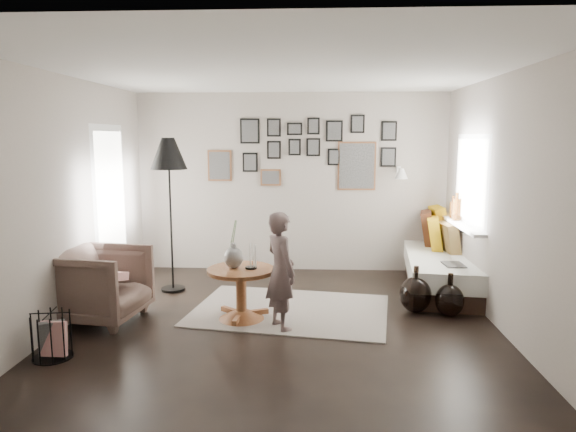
{
  "coord_description": "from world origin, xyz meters",
  "views": [
    {
      "loc": [
        0.34,
        -5.1,
        1.96
      ],
      "look_at": [
        0.05,
        0.5,
        1.1
      ],
      "focal_mm": 32.0,
      "sensor_mm": 36.0,
      "label": 1
    }
  ],
  "objects_px": {
    "armchair": "(101,284)",
    "child": "(281,271)",
    "daybed": "(440,264)",
    "demijohn_large": "(415,294)",
    "pedestal_table": "(241,296)",
    "demijohn_small": "(450,300)",
    "vase": "(234,253)",
    "floor_lamp": "(169,159)",
    "magazine_basket": "(52,336)"
  },
  "relations": [
    {
      "from": "armchair",
      "to": "child",
      "type": "xyz_separation_m",
      "value": [
        1.94,
        -0.14,
        0.21
      ]
    },
    {
      "from": "daybed",
      "to": "demijohn_large",
      "type": "xyz_separation_m",
      "value": [
        -0.51,
        -1.02,
        -0.11
      ]
    },
    {
      "from": "pedestal_table",
      "to": "demijohn_small",
      "type": "xyz_separation_m",
      "value": [
        2.28,
        0.22,
        -0.08
      ]
    },
    {
      "from": "vase",
      "to": "child",
      "type": "distance_m",
      "value": 0.59
    },
    {
      "from": "floor_lamp",
      "to": "daybed",
      "type": "bearing_deg",
      "value": 5.39
    },
    {
      "from": "armchair",
      "to": "demijohn_large",
      "type": "bearing_deg",
      "value": -74.93
    },
    {
      "from": "magazine_basket",
      "to": "demijohn_large",
      "type": "distance_m",
      "value": 3.76
    },
    {
      "from": "child",
      "to": "demijohn_small",
      "type": "bearing_deg",
      "value": -106.92
    },
    {
      "from": "daybed",
      "to": "armchair",
      "type": "height_order",
      "value": "daybed"
    },
    {
      "from": "pedestal_table",
      "to": "magazine_basket",
      "type": "relative_size",
      "value": 1.74
    },
    {
      "from": "pedestal_table",
      "to": "demijohn_small",
      "type": "distance_m",
      "value": 2.29
    },
    {
      "from": "floor_lamp",
      "to": "demijohn_large",
      "type": "xyz_separation_m",
      "value": [
        2.97,
        -0.69,
        -1.48
      ]
    },
    {
      "from": "floor_lamp",
      "to": "magazine_basket",
      "type": "height_order",
      "value": "floor_lamp"
    },
    {
      "from": "daybed",
      "to": "child",
      "type": "distance_m",
      "value": 2.57
    },
    {
      "from": "floor_lamp",
      "to": "armchair",
      "type": "bearing_deg",
      "value": -112.39
    },
    {
      "from": "daybed",
      "to": "magazine_basket",
      "type": "xyz_separation_m",
      "value": [
        -4.0,
        -2.42,
        -0.11
      ]
    },
    {
      "from": "daybed",
      "to": "armchair",
      "type": "xyz_separation_m",
      "value": [
        -3.94,
        -1.45,
        0.08
      ]
    },
    {
      "from": "pedestal_table",
      "to": "vase",
      "type": "bearing_deg",
      "value": 165.96
    },
    {
      "from": "magazine_basket",
      "to": "child",
      "type": "bearing_deg",
      "value": 22.45
    },
    {
      "from": "pedestal_table",
      "to": "armchair",
      "type": "relative_size",
      "value": 0.83
    },
    {
      "from": "armchair",
      "to": "demijohn_small",
      "type": "distance_m",
      "value": 3.8
    },
    {
      "from": "vase",
      "to": "pedestal_table",
      "type": "bearing_deg",
      "value": -14.04
    },
    {
      "from": "child",
      "to": "magazine_basket",
      "type": "bearing_deg",
      "value": 81.67
    },
    {
      "from": "daybed",
      "to": "magazine_basket",
      "type": "relative_size",
      "value": 5.09
    },
    {
      "from": "armchair",
      "to": "demijohn_small",
      "type": "bearing_deg",
      "value": -77.39
    },
    {
      "from": "daybed",
      "to": "demijohn_small",
      "type": "distance_m",
      "value": 1.16
    },
    {
      "from": "pedestal_table",
      "to": "child",
      "type": "relative_size",
      "value": 0.59
    },
    {
      "from": "armchair",
      "to": "floor_lamp",
      "type": "height_order",
      "value": "floor_lamp"
    },
    {
      "from": "daybed",
      "to": "child",
      "type": "xyz_separation_m",
      "value": [
        -2.0,
        -1.59,
        0.3
      ]
    },
    {
      "from": "floor_lamp",
      "to": "child",
      "type": "xyz_separation_m",
      "value": [
        1.48,
        -1.26,
        -1.08
      ]
    },
    {
      "from": "pedestal_table",
      "to": "demijohn_small",
      "type": "bearing_deg",
      "value": 5.52
    },
    {
      "from": "pedestal_table",
      "to": "floor_lamp",
      "type": "xyz_separation_m",
      "value": [
        -1.04,
        1.03,
        1.42
      ]
    },
    {
      "from": "daybed",
      "to": "magazine_basket",
      "type": "distance_m",
      "value": 4.68
    },
    {
      "from": "floor_lamp",
      "to": "child",
      "type": "height_order",
      "value": "floor_lamp"
    },
    {
      "from": "pedestal_table",
      "to": "demijohn_large",
      "type": "distance_m",
      "value": 1.96
    },
    {
      "from": "floor_lamp",
      "to": "magazine_basket",
      "type": "bearing_deg",
      "value": -103.93
    },
    {
      "from": "pedestal_table",
      "to": "magazine_basket",
      "type": "height_order",
      "value": "pedestal_table"
    },
    {
      "from": "daybed",
      "to": "demijohn_small",
      "type": "bearing_deg",
      "value": -91.15
    },
    {
      "from": "vase",
      "to": "demijohn_large",
      "type": "distance_m",
      "value": 2.1
    },
    {
      "from": "floor_lamp",
      "to": "demijohn_small",
      "type": "height_order",
      "value": "floor_lamp"
    },
    {
      "from": "armchair",
      "to": "floor_lamp",
      "type": "distance_m",
      "value": 1.77
    },
    {
      "from": "daybed",
      "to": "demijohn_large",
      "type": "relative_size",
      "value": 3.98
    },
    {
      "from": "child",
      "to": "armchair",
      "type": "bearing_deg",
      "value": 55.12
    },
    {
      "from": "daybed",
      "to": "floor_lamp",
      "type": "height_order",
      "value": "floor_lamp"
    },
    {
      "from": "magazine_basket",
      "to": "demijohn_large",
      "type": "height_order",
      "value": "demijohn_large"
    },
    {
      "from": "vase",
      "to": "daybed",
      "type": "height_order",
      "value": "vase"
    },
    {
      "from": "magazine_basket",
      "to": "demijohn_large",
      "type": "bearing_deg",
      "value": 21.87
    },
    {
      "from": "daybed",
      "to": "demijohn_large",
      "type": "bearing_deg",
      "value": -109.73
    },
    {
      "from": "floor_lamp",
      "to": "magazine_basket",
      "type": "xyz_separation_m",
      "value": [
        -0.52,
        -2.09,
        -1.48
      ]
    },
    {
      "from": "magazine_basket",
      "to": "demijohn_small",
      "type": "height_order",
      "value": "demijohn_small"
    }
  ]
}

